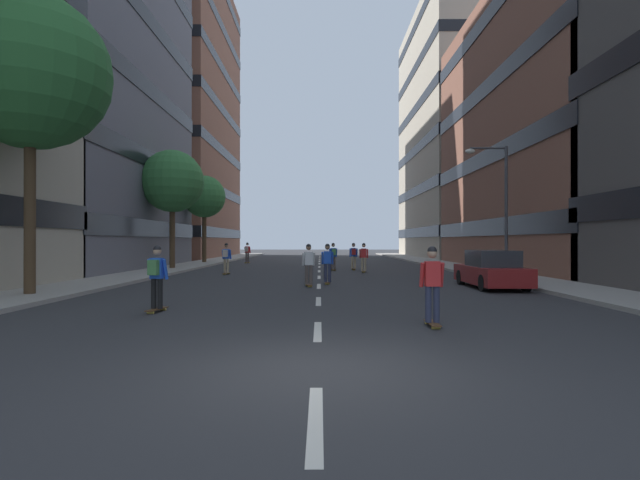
{
  "coord_description": "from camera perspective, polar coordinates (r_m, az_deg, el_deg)",
  "views": [
    {
      "loc": [
        0.05,
        -7.07,
        1.89
      ],
      "look_at": [
        0.0,
        20.12,
        1.95
      ],
      "focal_mm": 26.92,
      "sensor_mm": 36.0,
      "label": 1
    }
  ],
  "objects": [
    {
      "name": "ground_plane",
      "position": [
        32.28,
        0.02,
        -3.49
      ],
      "size": [
        150.96,
        150.96,
        0.0
      ],
      "primitive_type": "plane",
      "color": "#333335"
    },
    {
      "name": "sidewalk_left",
      "position": [
        36.72,
        -15.24,
        -2.97
      ],
      "size": [
        2.95,
        69.19,
        0.14
      ],
      "primitive_type": "cube",
      "color": "#9E9991",
      "rests_on": "ground_plane"
    },
    {
      "name": "sidewalk_right",
      "position": [
        36.7,
        15.3,
        -2.97
      ],
      "size": [
        2.95,
        69.19,
        0.14
      ],
      "primitive_type": "cube",
      "color": "#9E9991",
      "rests_on": "ground_plane"
    },
    {
      "name": "lane_markings",
      "position": [
        32.62,
        0.02,
        -3.45
      ],
      "size": [
        0.16,
        57.2,
        0.01
      ],
      "color": "silver",
      "rests_on": "ground_plane"
    },
    {
      "name": "building_left_far",
      "position": [
        60.74,
        -18.56,
        13.85
      ],
      "size": [
        15.5,
        22.16,
        32.94
      ],
      "color": "brown",
      "rests_on": "ground_plane"
    },
    {
      "name": "building_right_mid",
      "position": [
        37.98,
        30.37,
        11.28
      ],
      "size": [
        15.5,
        23.29,
        18.61
      ],
      "color": "brown",
      "rests_on": "ground_plane"
    },
    {
      "name": "building_right_far",
      "position": [
        60.23,
        18.68,
        11.89
      ],
      "size": [
        15.5,
        22.76,
        28.68
      ],
      "color": "#B2A893",
      "rests_on": "ground_plane"
    },
    {
      "name": "parked_car_near",
      "position": [
        20.61,
        19.8,
        -3.44
      ],
      "size": [
        1.82,
        4.4,
        1.52
      ],
      "color": "maroon",
      "rests_on": "ground_plane"
    },
    {
      "name": "street_tree_near",
      "position": [
        33.14,
        -17.04,
        6.65
      ],
      "size": [
        4.08,
        4.08,
        7.73
      ],
      "color": "#4C3823",
      "rests_on": "sidewalk_left"
    },
    {
      "name": "street_tree_mid",
      "position": [
        19.56,
        -31.1,
        16.73
      ],
      "size": [
        5.19,
        5.19,
        10.04
      ],
      "color": "#4C3823",
      "rests_on": "sidewalk_left"
    },
    {
      "name": "street_tree_far",
      "position": [
        41.45,
        -13.49,
        4.98
      ],
      "size": [
        3.53,
        3.53,
        7.25
      ],
      "color": "#4C3823",
      "rests_on": "sidewalk_left"
    },
    {
      "name": "streetlamp_right",
      "position": [
        25.65,
        20.59,
        4.9
      ],
      "size": [
        2.13,
        0.3,
        6.5
      ],
      "color": "#3F3F44",
      "rests_on": "sidewalk_right"
    },
    {
      "name": "skater_0",
      "position": [
        19.98,
        -1.26,
        -2.73
      ],
      "size": [
        0.56,
        0.92,
        1.78
      ],
      "color": "brown",
      "rests_on": "ground_plane"
    },
    {
      "name": "skater_1",
      "position": [
        13.49,
        -18.76,
        -3.85
      ],
      "size": [
        0.56,
        0.92,
        1.78
      ],
      "color": "brown",
      "rests_on": "ground_plane"
    },
    {
      "name": "skater_2",
      "position": [
        41.6,
        -8.55,
        -1.34
      ],
      "size": [
        0.57,
        0.92,
        1.78
      ],
      "color": "brown",
      "rests_on": "ground_plane"
    },
    {
      "name": "skater_3",
      "position": [
        31.34,
        4.12,
        -1.74
      ],
      "size": [
        0.53,
        0.9,
        1.78
      ],
      "color": "brown",
      "rests_on": "ground_plane"
    },
    {
      "name": "skater_4",
      "position": [
        29.15,
        5.32,
        -1.92
      ],
      "size": [
        0.56,
        0.92,
        1.78
      ],
      "color": "brown",
      "rests_on": "ground_plane"
    },
    {
      "name": "skater_5",
      "position": [
        27.69,
        -10.98,
        -1.94
      ],
      "size": [
        0.56,
        0.92,
        1.78
      ],
      "color": "brown",
      "rests_on": "ground_plane"
    },
    {
      "name": "skater_6",
      "position": [
        30.82,
        1.69,
        -1.76
      ],
      "size": [
        0.56,
        0.92,
        1.78
      ],
      "color": "brown",
      "rests_on": "ground_plane"
    },
    {
      "name": "skater_7",
      "position": [
        10.92,
        13.3,
        -4.89
      ],
      "size": [
        0.53,
        0.9,
        1.78
      ],
      "color": "brown",
      "rests_on": "ground_plane"
    },
    {
      "name": "skater_8",
      "position": [
        21.16,
        0.99,
        -2.59
      ],
      "size": [
        0.54,
        0.91,
        1.78
      ],
      "color": "brown",
      "rests_on": "ground_plane"
    }
  ]
}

